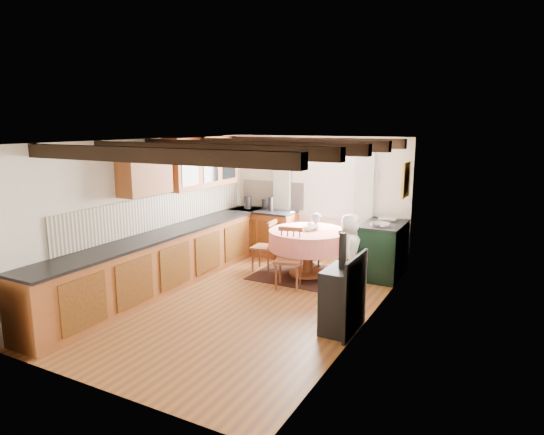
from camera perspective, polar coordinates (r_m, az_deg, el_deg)
The scene contains 41 objects.
floor at distance 7.21m, azimuth -3.02°, elevation -10.11°, with size 3.60×5.50×0.00m, color #975C23.
ceiling at distance 6.72m, azimuth -3.23°, elevation 9.31°, with size 3.60×5.50×0.00m, color white.
wall_back at distance 9.29m, azimuth 5.63°, elevation 2.39°, with size 3.60×0.00×2.40m, color silver.
wall_front at distance 4.80m, azimuth -20.36°, elevation -6.78°, with size 3.60×0.00×2.40m, color silver.
wall_left at distance 7.93m, azimuth -14.35°, elevation 0.54°, with size 0.00×5.50×2.40m, color silver.
wall_right at distance 6.16m, azimuth 11.41°, elevation -2.37°, with size 0.00×5.50×2.40m, color silver.
beam_a at distance 5.12m, azimuth -14.94°, elevation 7.32°, with size 3.60×0.16×0.16m, color black.
beam_b at distance 5.89m, azimuth -8.29°, elevation 8.05°, with size 3.60×0.16×0.16m, color black.
beam_c at distance 6.72m, azimuth -3.22°, elevation 8.54°, with size 3.60×0.16×0.16m, color black.
beam_d at distance 7.60m, azimuth 0.71°, elevation 8.88°, with size 3.60×0.16×0.16m, color black.
beam_e at distance 8.50m, azimuth 3.83°, elevation 9.11°, with size 3.60×0.16×0.16m, color black.
splash_left at distance 8.14m, azimuth -12.84°, elevation 0.88°, with size 0.02×4.50×0.55m, color beige.
splash_back at distance 9.69m, azimuth 0.11°, elevation 2.81°, with size 1.40×0.02×0.55m, color beige.
base_cabinet_left at distance 7.91m, azimuth -12.46°, elevation -5.06°, with size 0.60×5.30×0.88m, color #974A1D.
base_cabinet_back at distance 9.62m, azimuth -0.94°, elevation -1.87°, with size 1.30×0.60×0.88m, color #974A1D.
worktop_left at distance 7.78m, azimuth -12.49°, elevation -1.83°, with size 0.64×5.30×0.04m, color black.
worktop_back at distance 9.50m, azimuth -1.00°, elevation 0.81°, with size 1.30×0.64×0.04m, color black.
wall_cabinet_glass at distance 8.65m, azimuth -8.40°, elevation 6.66°, with size 0.34×1.80×0.90m, color #974A1D.
wall_cabinet_solid at distance 7.50m, azimuth -15.18°, elevation 5.31°, with size 0.34×0.90×0.70m, color #974A1D.
window_frame at distance 9.19m, azimuth 6.22°, elevation 4.79°, with size 1.34×0.03×1.54m, color white.
window_pane at distance 9.19m, azimuth 6.24°, elevation 4.80°, with size 1.20×0.01×1.40m, color white.
curtain_left at distance 9.52m, azimuth 1.21°, elevation 2.05°, with size 0.35×0.10×2.10m, color beige.
curtain_right at distance 8.90m, azimuth 11.04°, elevation 1.19°, with size 0.35×0.10×2.10m, color beige.
curtain_rod at distance 9.06m, azimuth 6.10°, elevation 8.51°, with size 0.03×0.03×2.00m, color black.
wall_picture at distance 8.28m, azimuth 15.93°, elevation 4.41°, with size 0.04×0.50×0.60m, color gold.
wall_plate at distance 8.86m, azimuth 11.94°, elevation 5.03°, with size 0.30×0.30×0.02m, color silver.
rug at distance 8.38m, azimuth 4.32°, elevation -7.00°, with size 1.79×1.39×0.01m, color black.
dining_table at distance 8.26m, azimuth 4.36°, elevation -4.33°, with size 1.36×1.36×0.82m, color #FE9A82, non-canonical shape.
chair_near at distance 7.63m, azimuth 2.00°, elevation -4.98°, with size 0.42×0.44×0.98m, color brown, non-canonical shape.
chair_left at distance 8.54m, azimuth -1.01°, elevation -3.39°, with size 0.40×0.42×0.93m, color brown, non-canonical shape.
chair_right at distance 7.88m, azimuth 9.76°, elevation -4.77°, with size 0.40×0.42×0.94m, color brown, non-canonical shape.
aga_range at distance 8.42m, azimuth 13.26°, elevation -3.78°, with size 0.68×1.05×0.97m, color black, non-canonical shape.
cast_iron_stove at distance 6.11m, azimuth 8.43°, elevation -7.77°, with size 0.39×0.65×1.30m, color black, non-canonical shape.
child_far at distance 8.82m, azimuth 5.37°, elevation -2.65°, with size 0.37×0.25×1.02m, color slate.
child_right at distance 7.93m, azimuth 9.35°, elevation -3.76°, with size 0.58×0.38×1.18m, color silver.
bowl_a at distance 8.21m, azimuth 4.99°, elevation -1.26°, with size 0.23×0.23×0.06m, color silver.
bowl_b at distance 8.11m, azimuth 4.37°, elevation -1.41°, with size 0.19×0.19×0.06m, color silver.
cup at distance 8.34m, azimuth 4.62°, elevation -0.95°, with size 0.09×0.09×0.09m, color silver.
canister_tall at distance 9.61m, azimuth -2.98°, elevation 1.82°, with size 0.15×0.15×0.26m, color #262628.
canister_wide at distance 9.62m, azimuth -0.68°, elevation 1.68°, with size 0.19×0.19×0.21m, color #262628.
canister_slim at distance 9.37m, azimuth -0.17°, elevation 1.64°, with size 0.10×0.10×0.28m, color #262628.
Camera 1 is at (3.46, -5.75, 2.63)m, focal length 31.08 mm.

